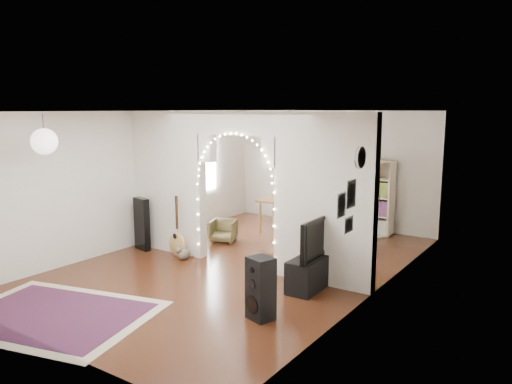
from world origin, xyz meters
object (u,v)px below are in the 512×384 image
Objects in this scene: acoustic_guitar at (177,235)px; dining_table at (288,203)px; floor_speaker at (261,289)px; dining_chair_right at (326,230)px; media_console at (311,272)px; bookcase at (357,195)px; dining_chair_left at (224,231)px.

acoustic_guitar is 2.84m from dining_table.
floor_speaker is at bearing -68.05° from dining_table.
acoustic_guitar is at bearing 170.80° from floor_speaker.
media_console is at bearing -62.42° from dining_chair_right.
media_console is at bearing -57.64° from dining_table.
acoustic_guitar reaches higher than dining_table.
floor_speaker is at bearing -56.74° from bookcase.
dining_table is 1.63m from dining_chair_left.
dining_chair_left is 0.89× the size of dining_chair_right.
dining_chair_left is (-0.73, -1.39, -0.45)m from dining_table.
dining_chair_right is at bearing 110.50° from media_console.
floor_speaker is 1.64× the size of dining_chair_left.
bookcase reaches higher than dining_chair_left.
floor_speaker is 1.47× the size of dining_chair_right.
dining_chair_left is at bearing -121.81° from dining_table.
dining_chair_right is (-1.02, 2.58, 0.01)m from media_console.
acoustic_guitar is at bearing -93.88° from bookcase.
acoustic_guitar is 2.85m from media_console.
media_console is 3.95m from bookcase.
floor_speaker is 0.84× the size of media_console.
dining_chair_right is at bearing 122.24° from floor_speaker.
dining_chair_right is at bearing -15.12° from dining_table.
media_console is 2.77m from dining_chair_right.
media_console is 1.75× the size of dining_chair_right.
dining_chair_left is at bearing -104.52° from bookcase.
bookcase reaches higher than dining_chair_right.
acoustic_guitar is 0.59× the size of bookcase.
media_console is 1.95× the size of dining_chair_left.
dining_table is (-2.06, 2.78, 0.43)m from media_console.
acoustic_guitar reaches higher than dining_chair_right.
dining_table is 2.45× the size of dining_chair_left.
dining_chair_right is (-1.01, 3.98, -0.16)m from floor_speaker.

